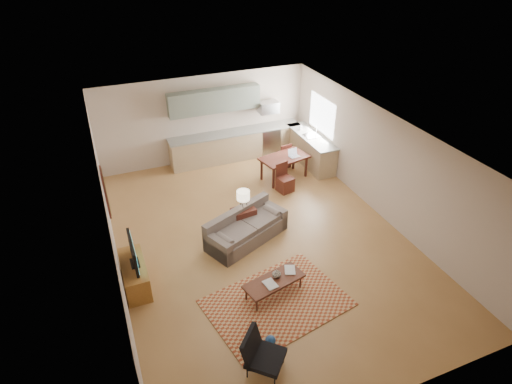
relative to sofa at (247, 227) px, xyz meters
name	(u,v)px	position (x,y,z in m)	size (l,w,h in m)	color
room	(261,191)	(0.32, -0.10, 0.98)	(9.00, 9.00, 9.00)	#9A6C3C
kitchen_counter_back	(236,145)	(1.22, 4.08, 0.09)	(4.26, 0.64, 0.92)	tan
kitchen_counter_right	(311,149)	(3.25, 2.90, 0.09)	(0.64, 2.26, 0.92)	tan
kitchen_range	(268,140)	(2.32, 4.08, 0.08)	(0.62, 0.62, 0.90)	#A5A8AD
kitchen_microwave	(268,107)	(2.32, 4.10, 1.18)	(0.62, 0.40, 0.35)	#A5A8AD
upper_cabinets	(214,101)	(0.62, 4.23, 1.58)	(2.80, 0.34, 0.70)	slate
window_right	(322,115)	(3.55, 2.90, 1.18)	(0.02, 1.40, 1.05)	white
wall_art_left	(106,192)	(-2.89, 0.80, 1.18)	(0.06, 0.42, 1.10)	olive
triptych	(200,107)	(0.22, 4.37, 1.38)	(1.70, 0.04, 0.50)	beige
rug	(277,303)	(-0.18, -2.12, -0.36)	(2.66, 1.84, 0.02)	maroon
sofa	(247,227)	(0.00, 0.00, 0.00)	(2.10, 0.91, 0.73)	#655852
coffee_table	(274,287)	(-0.13, -1.86, -0.18)	(1.26, 0.50, 0.38)	#451E12
book_a	(265,286)	(-0.36, -1.97, 0.02)	(0.26, 0.32, 0.03)	maroon
book_b	(285,270)	(0.19, -1.68, 0.02)	(0.31, 0.35, 0.02)	navy
vase	(277,273)	(-0.05, -1.79, 0.10)	(0.21, 0.21, 0.18)	black
armchair	(266,355)	(-0.98, -3.41, 0.02)	(0.67, 0.67, 0.76)	black
tv_credenza	(135,275)	(-2.68, -0.55, -0.08)	(0.47, 1.23, 0.57)	brown
tv	(133,253)	(-2.63, -0.55, 0.49)	(0.09, 0.95, 0.57)	black
console_table	(244,220)	(0.06, 0.36, -0.04)	(0.55, 0.37, 0.64)	#3E1812
table_lamp	(243,200)	(0.06, 0.36, 0.53)	(0.31, 0.31, 0.51)	beige
dining_table	(284,168)	(2.07, 2.33, -0.02)	(1.38, 0.79, 0.70)	#3E1812
dining_chair_near	(285,178)	(1.79, 1.66, 0.05)	(0.39, 0.41, 0.83)	#3E1812
dining_chair_far	(283,155)	(2.35, 3.00, 0.04)	(0.38, 0.40, 0.81)	#3E1812
laptop	(295,153)	(2.34, 2.24, 0.44)	(0.29, 0.22, 0.22)	#A5A8AD
soap_bottle	(301,127)	(3.15, 3.42, 0.65)	(0.09, 0.10, 0.19)	beige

